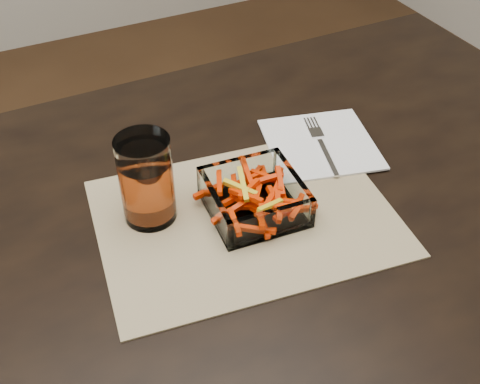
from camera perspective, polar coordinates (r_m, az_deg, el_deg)
name	(u,v)px	position (r m, az deg, el deg)	size (l,w,h in m)	color
dining_table	(192,266)	(0.98, -4.56, -7.05)	(1.60, 0.90, 0.75)	black
placemat	(246,217)	(0.93, 0.54, -2.42)	(0.45, 0.33, 0.00)	tan
glass_bowl	(254,199)	(0.93, 1.37, -0.68)	(0.15, 0.15, 0.05)	white
tumbler	(147,182)	(0.90, -8.83, 0.91)	(0.08, 0.08, 0.14)	white
napkin	(320,144)	(1.08, 7.63, 4.54)	(0.19, 0.19, 0.00)	white
fork	(321,143)	(1.08, 7.69, 4.62)	(0.06, 0.17, 0.00)	silver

